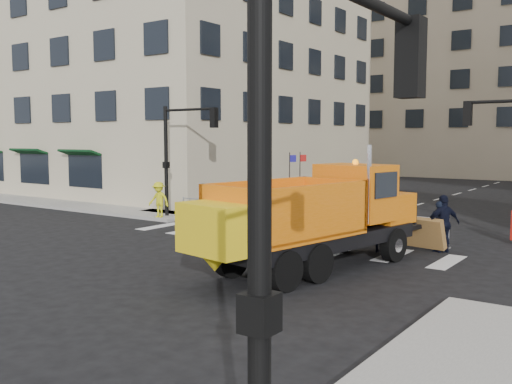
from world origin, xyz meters
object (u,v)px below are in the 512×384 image
Objects in this scene: cop_c at (444,224)px; worker at (159,200)px; plow_truck at (313,215)px; cop_b at (382,229)px; cop_a at (439,226)px.

worker is at bearing -47.03° from cop_c.
plow_truck reaches higher than cop_c.
worker is (-13.33, -0.20, 0.00)m from cop_c.
plow_truck is 5.83× the size of worker.
cop_c reaches higher than cop_b.
cop_a is at bearing -8.23° from worker.
cop_c is at bearing -114.73° from cop_b.
plow_truck is at bearing 54.68° from cop_a.
cop_a is at bearing -112.09° from cop_b.
cop_c reaches higher than worker.
plow_truck is 11.99m from worker.
cop_c is (0.15, 0.00, 0.11)m from cop_a.
cop_b is 0.83× the size of cop_c.
cop_a is 1.07× the size of cop_b.
cop_c is at bearing -14.95° from plow_truck.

